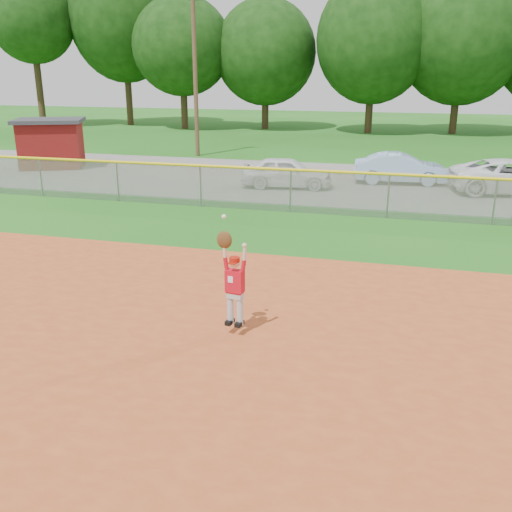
{
  "coord_description": "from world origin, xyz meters",
  "views": [
    {
      "loc": [
        3.95,
        -9.21,
        4.82
      ],
      "look_at": [
        1.0,
        1.68,
        1.1
      ],
      "focal_mm": 40.0,
      "sensor_mm": 36.0,
      "label": 1
    }
  ],
  "objects_px": {
    "car_blue": "(400,168)",
    "ballplayer": "(233,280)",
    "car_white_a": "(286,172)",
    "utility_shed": "(51,143)"
  },
  "relations": [
    {
      "from": "car_white_a",
      "to": "utility_shed",
      "type": "height_order",
      "value": "utility_shed"
    },
    {
      "from": "car_blue",
      "to": "ballplayer",
      "type": "height_order",
      "value": "ballplayer"
    },
    {
      "from": "car_white_a",
      "to": "ballplayer",
      "type": "relative_size",
      "value": 1.79
    },
    {
      "from": "car_blue",
      "to": "ballplayer",
      "type": "distance_m",
      "value": 16.34
    },
    {
      "from": "car_white_a",
      "to": "car_blue",
      "type": "xyz_separation_m",
      "value": [
        4.6,
        2.19,
        0.01
      ]
    },
    {
      "from": "car_blue",
      "to": "ballplayer",
      "type": "relative_size",
      "value": 1.88
    },
    {
      "from": "car_white_a",
      "to": "utility_shed",
      "type": "bearing_deg",
      "value": 73.83
    },
    {
      "from": "utility_shed",
      "to": "ballplayer",
      "type": "distance_m",
      "value": 21.58
    },
    {
      "from": "car_white_a",
      "to": "ballplayer",
      "type": "height_order",
      "value": "ballplayer"
    },
    {
      "from": "car_white_a",
      "to": "ballplayer",
      "type": "xyz_separation_m",
      "value": [
        2.01,
        -13.94,
        0.44
      ]
    }
  ]
}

